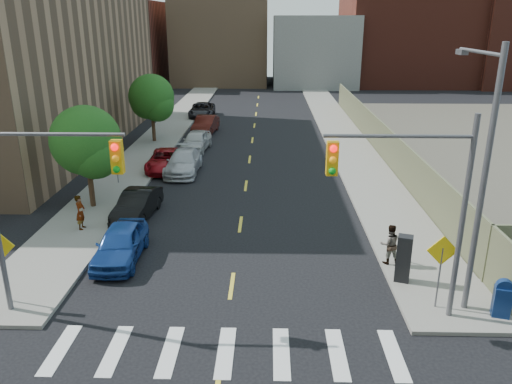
# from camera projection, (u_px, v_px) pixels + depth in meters

# --- Properties ---
(sidewalk_nw) EXTENTS (3.50, 73.00, 0.15)m
(sidewalk_nw) POSITION_uv_depth(u_px,v_px,m) (179.00, 117.00, 50.76)
(sidewalk_nw) COLOR gray
(sidewalk_nw) RESTS_ON ground
(sidewalk_ne) EXTENTS (3.50, 73.00, 0.15)m
(sidewalk_ne) POSITION_uv_depth(u_px,v_px,m) (332.00, 118.00, 50.39)
(sidewalk_ne) COLOR gray
(sidewalk_ne) RESTS_ON ground
(fence_north) EXTENTS (0.12, 44.00, 2.50)m
(fence_north) POSITION_uv_depth(u_px,v_px,m) (379.00, 137.00, 37.21)
(fence_north) COLOR #6B704F
(fence_north) RESTS_ON ground
(bg_bldg_west) EXTENTS (14.00, 18.00, 12.00)m
(bg_bldg_west) POSITION_uv_depth(u_px,v_px,m) (116.00, 43.00, 76.06)
(bg_bldg_west) COLOR #592319
(bg_bldg_west) RESTS_ON ground
(bg_bldg_midwest) EXTENTS (14.00, 16.00, 15.00)m
(bg_bldg_midwest) POSITION_uv_depth(u_px,v_px,m) (222.00, 33.00, 77.06)
(bg_bldg_midwest) COLOR #8C6B4C
(bg_bldg_midwest) RESTS_ON ground
(bg_bldg_center) EXTENTS (12.00, 16.00, 10.00)m
(bg_bldg_center) POSITION_uv_depth(u_px,v_px,m) (313.00, 50.00, 75.66)
(bg_bldg_center) COLOR gray
(bg_bldg_center) RESTS_ON ground
(bg_bldg_east) EXTENTS (18.00, 18.00, 16.00)m
(bg_bldg_east) POSITION_uv_depth(u_px,v_px,m) (404.00, 30.00, 76.22)
(bg_bldg_east) COLOR #592319
(bg_bldg_east) RESTS_ON ground
(signal_nw) EXTENTS (4.59, 0.30, 7.00)m
(signal_nw) POSITION_uv_depth(u_px,v_px,m) (36.00, 189.00, 15.75)
(signal_nw) COLOR #59595E
(signal_nw) RESTS_ON ground
(signal_ne) EXTENTS (4.59, 0.30, 7.00)m
(signal_ne) POSITION_uv_depth(u_px,v_px,m) (417.00, 192.00, 15.46)
(signal_ne) COLOR #59595E
(signal_ne) RESTS_ON ground
(streetlight_ne) EXTENTS (0.25, 3.70, 9.00)m
(streetlight_ne) POSITION_uv_depth(u_px,v_px,m) (481.00, 163.00, 16.03)
(streetlight_ne) COLOR #59595E
(streetlight_ne) RESTS_ON ground
(warn_sign_nw) EXTENTS (1.06, 0.06, 2.83)m
(warn_sign_nw) POSITION_uv_depth(u_px,v_px,m) (1.00, 254.00, 17.10)
(warn_sign_nw) COLOR #59595E
(warn_sign_nw) RESTS_ON ground
(warn_sign_ne) EXTENTS (1.06, 0.06, 2.83)m
(warn_sign_ne) POSITION_uv_depth(u_px,v_px,m) (441.00, 259.00, 16.74)
(warn_sign_ne) COLOR #59595E
(warn_sign_ne) RESTS_ON ground
(warn_sign_midwest) EXTENTS (1.06, 0.06, 2.83)m
(warn_sign_midwest) POSITION_uv_depth(u_px,v_px,m) (116.00, 153.00, 29.84)
(warn_sign_midwest) COLOR #59595E
(warn_sign_midwest) RESTS_ON ground
(tree_west_near) EXTENTS (3.66, 3.64, 5.52)m
(tree_west_near) POSITION_uv_depth(u_px,v_px,m) (87.00, 145.00, 25.63)
(tree_west_near) COLOR #332114
(tree_west_near) RESTS_ON ground
(tree_west_far) EXTENTS (3.66, 3.64, 5.52)m
(tree_west_far) POSITION_uv_depth(u_px,v_px,m) (152.00, 100.00, 39.78)
(tree_west_far) COLOR #332114
(tree_west_far) RESTS_ON ground
(parked_car_blue) EXTENTS (1.82, 4.35, 1.47)m
(parked_car_blue) POSITION_uv_depth(u_px,v_px,m) (121.00, 244.00, 20.80)
(parked_car_blue) COLOR navy
(parked_car_blue) RESTS_ON ground
(parked_car_black) EXTENTS (1.87, 4.32, 1.38)m
(parked_car_black) POSITION_uv_depth(u_px,v_px,m) (137.00, 205.00, 25.30)
(parked_car_black) COLOR black
(parked_car_black) RESTS_ON ground
(parked_car_red) EXTENTS (2.42, 4.93, 1.35)m
(parked_car_red) POSITION_uv_depth(u_px,v_px,m) (166.00, 160.00, 33.29)
(parked_car_red) COLOR maroon
(parked_car_red) RESTS_ON ground
(parked_car_silver) EXTENTS (2.09, 5.05, 1.46)m
(parked_car_silver) POSITION_uv_depth(u_px,v_px,m) (184.00, 162.00, 32.65)
(parked_car_silver) COLOR #B6B7BE
(parked_car_silver) RESTS_ON ground
(parked_car_white) EXTENTS (2.23, 4.62, 1.52)m
(parked_car_white) POSITION_uv_depth(u_px,v_px,m) (196.00, 141.00, 38.21)
(parked_car_white) COLOR #B8B8B8
(parked_car_white) RESTS_ON ground
(parked_car_maroon) EXTENTS (2.07, 4.81, 1.54)m
(parked_car_maroon) POSITION_uv_depth(u_px,v_px,m) (206.00, 125.00, 43.87)
(parked_car_maroon) COLOR #3F110C
(parked_car_maroon) RESTS_ON ground
(parked_car_grey) EXTENTS (2.54, 5.28, 1.45)m
(parked_car_grey) POSITION_uv_depth(u_px,v_px,m) (202.00, 110.00, 51.16)
(parked_car_grey) COLOR black
(parked_car_grey) RESTS_ON ground
(mailbox) EXTENTS (0.65, 0.55, 1.36)m
(mailbox) POSITION_uv_depth(u_px,v_px,m) (502.00, 298.00, 16.61)
(mailbox) COLOR navy
(mailbox) RESTS_ON sidewalk_ne
(payphone) EXTENTS (0.66, 0.60, 1.85)m
(payphone) POSITION_uv_depth(u_px,v_px,m) (404.00, 259.00, 18.77)
(payphone) COLOR black
(payphone) RESTS_ON sidewalk_ne
(pedestrian_west) EXTENTS (0.41, 0.62, 1.68)m
(pedestrian_west) POSITION_uv_depth(u_px,v_px,m) (80.00, 212.00, 23.51)
(pedestrian_west) COLOR gray
(pedestrian_west) RESTS_ON sidewalk_nw
(pedestrian_east) EXTENTS (0.86, 0.69, 1.68)m
(pedestrian_east) POSITION_uv_depth(u_px,v_px,m) (390.00, 244.00, 20.17)
(pedestrian_east) COLOR gray
(pedestrian_east) RESTS_ON sidewalk_ne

